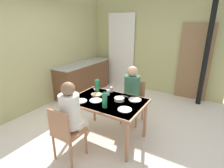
{
  "coord_description": "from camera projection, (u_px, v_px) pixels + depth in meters",
  "views": [
    {
      "loc": [
        1.68,
        -2.47,
        1.99
      ],
      "look_at": [
        0.21,
        -0.0,
        0.99
      ],
      "focal_mm": 28.2,
      "sensor_mm": 36.0,
      "label": 1
    }
  ],
  "objects": [
    {
      "name": "ground_plane",
      "position": [
        103.0,
        130.0,
        3.47
      ],
      "size": [
        6.81,
        6.81,
        0.0
      ],
      "primitive_type": "plane",
      "color": "silver"
    },
    {
      "name": "dinner_plate_far_center",
      "position": [
        125.0,
        109.0,
        2.67
      ],
      "size": [
        0.22,
        0.22,
        0.01
      ],
      "primitive_type": "cylinder",
      "color": "white",
      "rests_on": "dining_table"
    },
    {
      "name": "water_bottle_green_far",
      "position": [
        105.0,
        100.0,
        2.71
      ],
      "size": [
        0.08,
        0.08,
        0.27
      ],
      "color": "#218550",
      "rests_on": "dining_table"
    },
    {
      "name": "stove_pipe_column",
      "position": [
        207.0,
        51.0,
        4.15
      ],
      "size": [
        0.12,
        0.12,
        2.72
      ],
      "primitive_type": "cylinder",
      "color": "black",
      "rests_on": "ground_plane"
    },
    {
      "name": "kitchen_counter",
      "position": [
        84.0,
        78.0,
        5.23
      ],
      "size": [
        0.61,
        1.9,
        0.91
      ],
      "color": "brown",
      "rests_on": "ground_plane"
    },
    {
      "name": "dinner_plate_near_left",
      "position": [
        96.0,
        100.0,
        2.98
      ],
      "size": [
        0.22,
        0.22,
        0.01
      ],
      "primitive_type": "cylinder",
      "color": "white",
      "rests_on": "dining_table"
    },
    {
      "name": "curtain_panel",
      "position": [
        121.0,
        51.0,
        5.6
      ],
      "size": [
        0.9,
        0.03,
        2.28
      ],
      "primitive_type": "cube",
      "color": "white",
      "rests_on": "ground_plane"
    },
    {
      "name": "cutlery_fork_near",
      "position": [
        125.0,
        96.0,
        3.17
      ],
      "size": [
        0.15,
        0.04,
        0.0
      ],
      "primitive_type": "cube",
      "rotation": [
        0.0,
        0.0,
        6.11
      ],
      "color": "silver",
      "rests_on": "dining_table"
    },
    {
      "name": "drinking_glass_by_near_diner",
      "position": [
        111.0,
        89.0,
        3.35
      ],
      "size": [
        0.06,
        0.06,
        0.1
      ],
      "primitive_type": "cylinder",
      "color": "silver",
      "rests_on": "dining_table"
    },
    {
      "name": "water_bottle_green_near",
      "position": [
        97.0,
        85.0,
        3.33
      ],
      "size": [
        0.08,
        0.08,
        0.27
      ],
      "color": "#27854F",
      "rests_on": "dining_table"
    },
    {
      "name": "person_near_diner",
      "position": [
        70.0,
        110.0,
        2.57
      ],
      "size": [
        0.3,
        0.37,
        0.77
      ],
      "color": "silver",
      "rests_on": "ground_plane"
    },
    {
      "name": "person_far_diner",
      "position": [
        132.0,
        88.0,
        3.44
      ],
      "size": [
        0.3,
        0.37,
        0.77
      ],
      "rotation": [
        0.0,
        0.0,
        3.14
      ],
      "color": "#356B51",
      "rests_on": "ground_plane"
    },
    {
      "name": "serving_bowl_center",
      "position": [
        119.0,
        99.0,
        2.98
      ],
      "size": [
        0.17,
        0.17,
        0.05
      ],
      "primitive_type": "cylinder",
      "color": "beige",
      "rests_on": "dining_table"
    },
    {
      "name": "chair_near_diner",
      "position": [
        65.0,
        131.0,
        2.56
      ],
      "size": [
        0.4,
        0.4,
        0.87
      ],
      "color": "#A56D4B",
      "rests_on": "ground_plane"
    },
    {
      "name": "dinner_plate_far_side",
      "position": [
        135.0,
        100.0,
        3.01
      ],
      "size": [
        0.22,
        0.22,
        0.01
      ],
      "primitive_type": "cylinder",
      "color": "white",
      "rests_on": "dining_table"
    },
    {
      "name": "dining_table",
      "position": [
        108.0,
        104.0,
        3.03
      ],
      "size": [
        1.26,
        0.86,
        0.74
      ],
      "color": "#A56D4B",
      "rests_on": "ground_plane"
    },
    {
      "name": "bread_plate_sliced",
      "position": [
        97.0,
        94.0,
        3.22
      ],
      "size": [
        0.19,
        0.19,
        0.02
      ],
      "primitive_type": "cylinder",
      "color": "#DBB77A",
      "rests_on": "dining_table"
    },
    {
      "name": "wall_back",
      "position": [
        151.0,
        46.0,
        5.15
      ],
      "size": [
        4.07,
        0.1,
        2.72
      ],
      "primitive_type": "cube",
      "color": "tan",
      "rests_on": "ground_plane"
    },
    {
      "name": "drinking_glass_by_far_diner",
      "position": [
        108.0,
        92.0,
        3.21
      ],
      "size": [
        0.06,
        0.06,
        0.1
      ],
      "primitive_type": "cylinder",
      "color": "silver",
      "rests_on": "dining_table"
    },
    {
      "name": "wall_left",
      "position": [
        53.0,
        49.0,
        4.49
      ],
      "size": [
        0.1,
        3.93,
        2.72
      ],
      "primitive_type": "cube",
      "color": "tan",
      "rests_on": "ground_plane"
    },
    {
      "name": "chair_far_diner",
      "position": [
        134.0,
        99.0,
        3.64
      ],
      "size": [
        0.4,
        0.4,
        0.87
      ],
      "rotation": [
        0.0,
        0.0,
        3.14
      ],
      "color": "#A56D4B",
      "rests_on": "ground_plane"
    },
    {
      "name": "door_wooden",
      "position": [
        194.0,
        63.0,
        4.61
      ],
      "size": [
        0.8,
        0.05,
        2.0
      ],
      "primitive_type": "cube",
      "color": "olive",
      "rests_on": "ground_plane"
    },
    {
      "name": "dinner_plate_near_right",
      "position": [
        81.0,
        101.0,
        2.96
      ],
      "size": [
        0.21,
        0.21,
        0.01
      ],
      "primitive_type": "cylinder",
      "color": "white",
      "rests_on": "dining_table"
    },
    {
      "name": "cutlery_knife_near",
      "position": [
        94.0,
        89.0,
        3.51
      ],
      "size": [
        0.12,
        0.12,
        0.0
      ],
      "primitive_type": "cube",
      "rotation": [
        0.0,
        0.0,
        2.36
      ],
      "color": "silver",
      "rests_on": "dining_table"
    }
  ]
}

